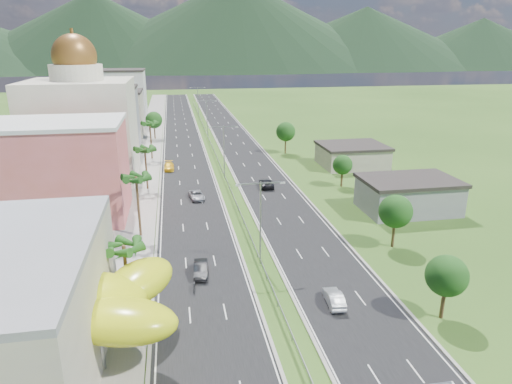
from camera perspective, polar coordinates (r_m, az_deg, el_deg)
ground at (r=50.27m, az=2.74°, el=-14.11°), size 500.00×500.00×0.00m
road_left at (r=134.13m, az=-9.12°, el=6.29°), size 11.00×260.00×0.04m
road_right at (r=135.23m, az=-2.72°, el=6.59°), size 11.00×260.00×0.04m
sidewalk_left at (r=134.29m, az=-13.19°, el=6.07°), size 7.00×260.00×0.12m
median_guardrail at (r=116.80m, az=-5.19°, el=5.01°), size 0.10×216.06×0.76m
streetlight_median_b at (r=56.04m, az=0.56°, el=-2.86°), size 6.04×0.25×11.00m
streetlight_median_c at (r=94.10m, az=-4.04°, el=5.71°), size 6.04×0.25×11.00m
streetlight_median_d at (r=138.24m, az=-6.17°, el=9.59°), size 6.04×0.25×11.00m
streetlight_median_e at (r=182.79m, az=-7.28°, el=11.58°), size 6.04×0.25×11.00m
lime_canopy at (r=44.43m, az=-22.57°, el=-12.78°), size 18.00×15.00×7.40m
pink_shophouse at (r=78.03m, az=-23.38°, el=2.25°), size 20.00×15.00×15.00m
domed_building at (r=99.31m, az=-20.87°, el=7.94°), size 20.00×20.00×28.70m
midrise_grey at (r=124.05m, az=-18.30°, el=8.42°), size 16.00×15.00×16.00m
midrise_beige at (r=145.85m, az=-17.15°, el=9.24°), size 16.00×15.00×13.00m
midrise_white at (r=168.24m, az=-16.39°, el=11.24°), size 16.00×15.00×18.00m
shed_near at (r=80.21m, az=18.47°, el=-0.53°), size 15.00×10.00×5.00m
shed_far at (r=107.19m, az=11.89°, el=4.39°), size 14.00×12.00×4.40m
palm_tree_b at (r=47.99m, az=-16.18°, el=-6.92°), size 3.60×3.60×8.10m
palm_tree_c at (r=66.23m, az=-14.74°, el=1.44°), size 3.60×3.60×9.60m
palm_tree_d at (r=88.70m, az=-13.72°, el=5.00°), size 3.60×3.60×8.60m
palm_tree_e at (r=113.08m, az=-13.13°, el=8.17°), size 3.60×3.60×9.40m
leafy_tree_lfar at (r=138.17m, az=-12.64°, el=8.77°), size 4.90×4.90×8.05m
leafy_tree_ra at (r=49.78m, az=22.74°, el=-9.65°), size 4.20×4.20×6.90m
leafy_tree_rb at (r=64.44m, az=17.05°, el=-2.34°), size 4.55×4.55×7.47m
leafy_tree_rc at (r=90.26m, az=10.77°, el=3.35°), size 3.85×3.85×6.33m
leafy_tree_rd at (r=116.79m, az=3.73°, el=7.53°), size 4.90×4.90×8.05m
mountain_ridge at (r=497.09m, az=-2.27°, el=14.89°), size 860.00×140.00×90.00m
car_dark_left at (r=56.29m, az=-6.93°, el=-9.54°), size 1.98×4.77×1.53m
car_silver_mid_left at (r=82.90m, az=-7.44°, el=-0.41°), size 3.01×5.37×1.42m
car_yellow_far_left at (r=103.40m, az=-10.84°, el=3.17°), size 2.24×5.44×1.58m
car_silver_right at (r=50.87m, az=9.73°, el=-12.91°), size 1.93×4.65×1.49m
car_dark_far_right at (r=89.09m, az=1.31°, el=1.09°), size 3.01×5.72×1.53m
motorcycle at (r=53.14m, az=-7.73°, el=-11.45°), size 0.81×2.18×1.36m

